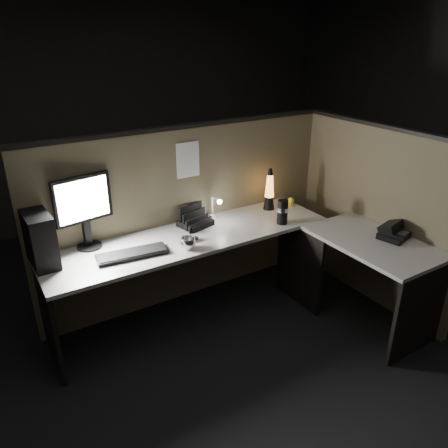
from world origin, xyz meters
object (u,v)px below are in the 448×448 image
pc_tower (39,239)px  desk_phone (393,232)px  monitor (83,205)px  keyboard (132,254)px  lava_lamp (269,193)px

pc_tower → desk_phone: bearing=-25.5°
monitor → keyboard: (0.22, -0.31, -0.32)m
monitor → keyboard: bearing=-64.4°
pc_tower → keyboard: size_ratio=0.74×
pc_tower → lava_lamp: lava_lamp is taller
lava_lamp → desk_phone: 1.09m
monitor → lava_lamp: monitor is taller
monitor → lava_lamp: (1.59, -0.11, -0.17)m
pc_tower → lava_lamp: bearing=-3.2°
keyboard → desk_phone: bearing=-16.3°
pc_tower → lava_lamp: (1.93, -0.02, -0.03)m
keyboard → lava_lamp: bearing=15.3°
monitor → lava_lamp: size_ratio=1.46×
monitor → lava_lamp: bearing=-14.0°
pc_tower → monitor: monitor is taller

